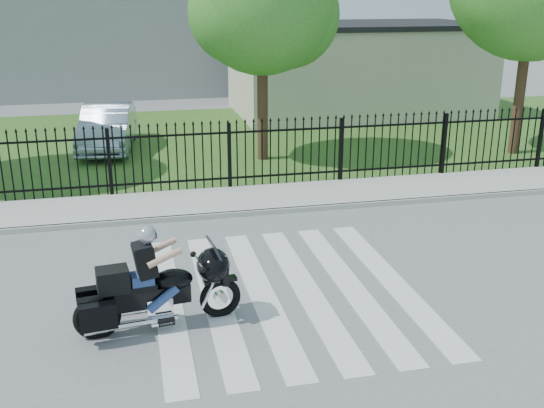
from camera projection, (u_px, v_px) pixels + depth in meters
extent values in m
plane|color=slate|center=(284.00, 292.00, 11.09)|extent=(120.00, 120.00, 0.00)
cube|color=#ADAAA3|center=(237.00, 200.00, 15.69)|extent=(40.00, 2.00, 0.12)
cube|color=#ADAAA3|center=(244.00, 214.00, 14.77)|extent=(40.00, 0.12, 0.12)
cube|color=#2D571E|center=(203.00, 140.00, 22.18)|extent=(40.00, 12.00, 0.02)
cube|color=black|center=(230.00, 178.00, 16.52)|extent=(26.00, 0.04, 0.05)
cube|color=black|center=(229.00, 133.00, 16.14)|extent=(26.00, 0.04, 0.05)
cylinder|color=#382316|center=(263.00, 92.00, 19.05)|extent=(0.32, 0.32, 4.16)
sphere|color=#327321|center=(262.00, 1.00, 18.22)|extent=(4.20, 4.20, 4.20)
cylinder|color=#382316|center=(522.00, 78.00, 19.68)|extent=(0.32, 0.32, 4.80)
cube|color=beige|center=(356.00, 71.00, 26.76)|extent=(10.00, 6.00, 3.50)
cube|color=black|center=(358.00, 25.00, 26.17)|extent=(10.20, 6.20, 0.20)
torus|color=black|center=(220.00, 298.00, 10.16)|extent=(0.69, 0.21, 0.68)
torus|color=black|center=(97.00, 318.00, 9.55)|extent=(0.73, 0.24, 0.72)
cube|color=black|center=(149.00, 297.00, 9.73)|extent=(1.30, 0.40, 0.29)
ellipsoid|color=black|center=(173.00, 279.00, 9.78)|extent=(0.65, 0.47, 0.32)
cube|color=black|center=(135.00, 287.00, 9.61)|extent=(0.67, 0.39, 0.10)
cube|color=silver|center=(159.00, 305.00, 9.83)|extent=(0.43, 0.34, 0.29)
ellipsoid|color=black|center=(213.00, 265.00, 9.94)|extent=(0.62, 0.77, 0.53)
cube|color=black|center=(113.00, 280.00, 9.45)|extent=(0.51, 0.43, 0.35)
cube|color=navy|center=(142.00, 279.00, 9.61)|extent=(0.37, 0.33, 0.18)
sphere|color=#ADAFB5|center=(147.00, 235.00, 9.42)|extent=(0.28, 0.28, 0.28)
imported|color=#9DACC6|center=(108.00, 127.00, 20.68)|extent=(1.94, 4.49, 1.44)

